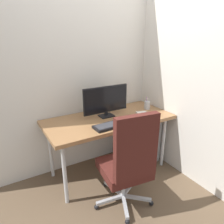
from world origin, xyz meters
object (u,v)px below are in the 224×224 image
Objects in this scene: office_chair at (128,162)px; mouse at (138,119)px; monitor at (106,100)px; pen_holder at (147,105)px; keyboard at (113,125)px; filing_cabinet at (138,138)px; notebook at (143,114)px.

mouse is (0.43, 0.42, 0.22)m from office_chair.
pen_holder is at bearing -5.10° from monitor.
keyboard is 2.68× the size of pen_holder.
monitor reaches higher than filing_cabinet.
mouse is at bearing 44.17° from office_chair.
office_chair is 2.45× the size of keyboard.
notebook is at bearing -114.11° from filing_cabinet.
notebook is at bearing -23.90° from monitor.
pen_holder is at bearing 54.87° from notebook.
mouse reaches higher than keyboard.
notebook is (0.60, 0.54, 0.22)m from office_chair.
keyboard is (-0.60, -0.29, 0.44)m from filing_cabinet.
mouse is (-0.25, -0.30, 0.45)m from filing_cabinet.
office_chair is 12.85× the size of mouse.
pen_holder reaches higher than mouse.
office_chair is 0.86m from monitor.
monitor is (0.16, 0.74, 0.41)m from office_chair.
monitor is at bearing 74.22° from keyboard.
pen_holder is at bearing 19.92° from keyboard.
mouse reaches higher than filing_cabinet.
mouse is at bearing -129.64° from filing_cabinet.
office_chair is 0.84m from notebook.
keyboard is 2.77× the size of notebook.
filing_cabinet is 0.82m from monitor.
mouse is at bearing -1.32° from keyboard.
keyboard is at bearing 170.28° from mouse.
monitor reaches higher than pen_holder.
monitor reaches higher than notebook.
filing_cabinet is at bearing 25.72° from keyboard.
mouse is 0.21m from notebook.
monitor reaches higher than keyboard.
filing_cabinet is 3.98× the size of pen_holder.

